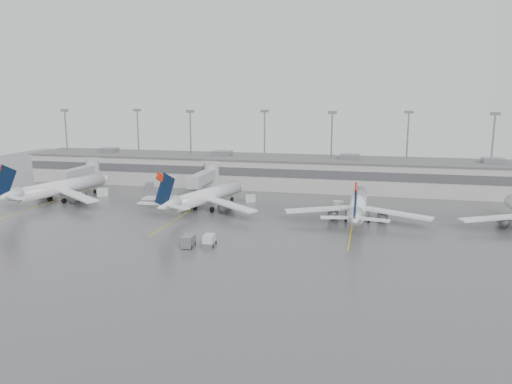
% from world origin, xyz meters
% --- Properties ---
extents(ground, '(260.00, 260.00, 0.00)m').
position_xyz_m(ground, '(0.00, 0.00, 0.00)').
color(ground, '#4F4F51').
rests_on(ground, ground).
extents(terminal, '(152.00, 17.00, 9.45)m').
position_xyz_m(terminal, '(-0.01, 57.98, 4.17)').
color(terminal, '#B4B4AF').
rests_on(terminal, ground).
extents(light_masts, '(142.40, 8.00, 20.60)m').
position_xyz_m(light_masts, '(0.00, 63.75, 12.03)').
color(light_masts, gray).
rests_on(light_masts, ground).
extents(jet_bridge_left, '(4.00, 17.20, 7.00)m').
position_xyz_m(jet_bridge_left, '(-55.50, 45.72, 3.87)').
color(jet_bridge_left, '#9FA2A5').
rests_on(jet_bridge_left, ground).
extents(jet_bridge_right, '(4.00, 17.20, 7.00)m').
position_xyz_m(jet_bridge_right, '(-20.50, 45.72, 3.87)').
color(jet_bridge_right, '#9FA2A5').
rests_on(jet_bridge_right, ground).
extents(stand_markings, '(105.25, 40.00, 0.01)m').
position_xyz_m(stand_markings, '(-0.00, 24.00, 0.01)').
color(stand_markings, '#D6BE0C').
rests_on(stand_markings, ground).
extents(jet_far_left, '(29.28, 33.22, 10.93)m').
position_xyz_m(jet_far_left, '(-50.79, 26.59, 3.40)').
color(jet_far_left, white).
rests_on(jet_far_left, ground).
extents(jet_mid_left, '(27.83, 31.64, 10.50)m').
position_xyz_m(jet_mid_left, '(-14.30, 25.78, 3.26)').
color(jet_mid_left, white).
rests_on(jet_mid_left, ground).
extents(jet_mid_right, '(28.75, 32.20, 10.42)m').
position_xyz_m(jet_mid_right, '(18.36, 24.02, 3.24)').
color(jet_mid_right, white).
rests_on(jet_mid_right, ground).
extents(baggage_tug, '(2.20, 3.19, 1.97)m').
position_xyz_m(baggage_tug, '(-5.17, 1.19, 0.77)').
color(baggage_tug, silver).
rests_on(baggage_tug, ground).
extents(baggage_cart, '(1.99, 3.20, 1.98)m').
position_xyz_m(baggage_cart, '(-8.37, -0.01, 1.03)').
color(baggage_cart, slate).
rests_on(baggage_cart, ground).
extents(gse_uld_a, '(3.16, 2.64, 1.91)m').
position_xyz_m(gse_uld_a, '(-44.31, 35.39, 0.96)').
color(gse_uld_a, silver).
rests_on(gse_uld_a, ground).
extents(gse_uld_b, '(2.59, 2.03, 1.62)m').
position_xyz_m(gse_uld_b, '(-6.77, 37.01, 0.81)').
color(gse_uld_b, silver).
rests_on(gse_uld_b, ground).
extents(gse_uld_c, '(2.48, 1.96, 1.55)m').
position_xyz_m(gse_uld_c, '(13.88, 35.21, 0.77)').
color(gse_uld_c, silver).
rests_on(gse_uld_c, ground).
extents(gse_loader, '(3.44, 4.10, 2.19)m').
position_xyz_m(gse_loader, '(-35.23, 43.03, 1.10)').
color(gse_loader, slate).
rests_on(gse_loader, ground).
extents(cone_a, '(0.39, 0.39, 0.62)m').
position_xyz_m(cone_a, '(-42.46, 30.05, 0.31)').
color(cone_a, orange).
rests_on(cone_a, ground).
extents(cone_b, '(0.45, 0.45, 0.71)m').
position_xyz_m(cone_b, '(-27.52, 31.49, 0.36)').
color(cone_b, orange).
rests_on(cone_b, ground).
extents(cone_c, '(0.43, 0.43, 0.68)m').
position_xyz_m(cone_c, '(19.39, 32.67, 0.34)').
color(cone_c, orange).
rests_on(cone_c, ground).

